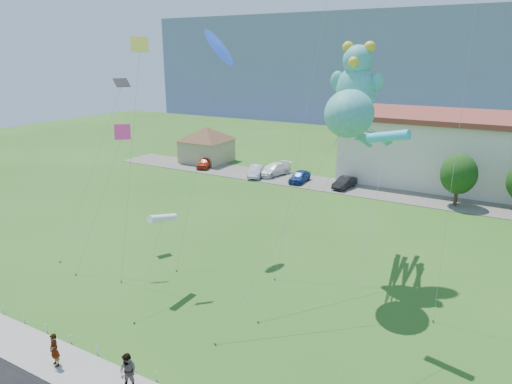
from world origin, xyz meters
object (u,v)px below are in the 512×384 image
parked_car_silver (256,171)px  teddy_bear_kite (356,84)px  pavilion (206,141)px  parked_car_black (345,182)px  parked_car_red (205,163)px  pedestrian_right (128,372)px  parked_car_white (274,169)px  parked_car_blue (300,176)px  octopus_kite (356,125)px  pedestrian_left (54,350)px

parked_car_silver → teddy_bear_kite: size_ratio=0.27×
pavilion → parked_car_black: size_ratio=2.32×
pavilion → parked_car_silver: bearing=-20.9°
parked_car_red → pedestrian_right: bearing=-76.0°
pedestrian_right → parked_car_black: (-2.46, 37.01, -0.32)m
parked_car_white → teddy_bear_kite: 29.38m
pedestrian_right → parked_car_black: 37.09m
parked_car_red → teddy_bear_kite: 35.53m
pavilion → parked_car_white: (12.11, -2.21, -2.21)m
parked_car_red → parked_car_black: (19.95, -0.22, -0.03)m
parked_car_silver → parked_car_black: bearing=-16.0°
parked_car_blue → octopus_kite: octopus_kite is taller
pavilion → pedestrian_left: size_ratio=5.29×
parked_car_blue → octopus_kite: bearing=-60.0°
parked_car_white → parked_car_black: parked_car_white is taller
pedestrian_left → parked_car_blue: size_ratio=0.43×
pedestrian_left → pavilion: bearing=124.7°
parked_car_red → parked_car_silver: parked_car_silver is taller
parked_car_blue → pedestrian_left: bearing=-86.3°
parked_car_red → octopus_kite: (27.43, -21.44, 9.95)m
pedestrian_left → parked_car_white: pedestrian_left is taller
octopus_kite → pedestrian_right: bearing=-107.6°
parked_car_silver → octopus_kite: size_ratio=0.25×
parked_car_silver → parked_car_blue: parked_car_silver is taller
parked_car_black → parked_car_white: bearing=-179.0°
parked_car_silver → parked_car_white: size_ratio=0.82×
pedestrian_left → parked_car_blue: 37.56m
parked_car_white → parked_car_blue: parked_car_white is taller
pavilion → teddy_bear_kite: bearing=-38.6°
pedestrian_left → parked_car_red: size_ratio=0.43×
parked_car_red → teddy_bear_kite: teddy_bear_kite is taller
parked_car_white → parked_car_black: (9.87, -1.22, -0.10)m
parked_car_red → parked_car_black: 19.95m
pedestrian_right → teddy_bear_kite: (4.37, 17.41, 12.05)m
pedestrian_right → teddy_bear_kite: 21.62m
teddy_bear_kite → parked_car_silver: bearing=134.0°
pavilion → parked_car_silver: size_ratio=2.15×
parked_car_white → parked_car_silver: bearing=-119.4°
pavilion → parked_car_black: pavilion is taller
parked_car_black → parked_car_red: bearing=-172.6°
pavilion → octopus_kite: 39.17m
parked_car_silver → octopus_kite: 29.77m
parked_car_silver → octopus_kite: (19.00, -20.65, 9.93)m
pavilion → pedestrian_left: bearing=-64.0°
parked_car_blue → teddy_bear_kite: teddy_bear_kite is taller
octopus_kite → pedestrian_left: bearing=-120.1°
parked_car_red → parked_car_white: parked_car_white is taller
parked_car_silver → parked_car_white: (1.65, 1.78, 0.05)m
pedestrian_left → parked_car_red: 41.83m
parked_car_red → octopus_kite: 36.21m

